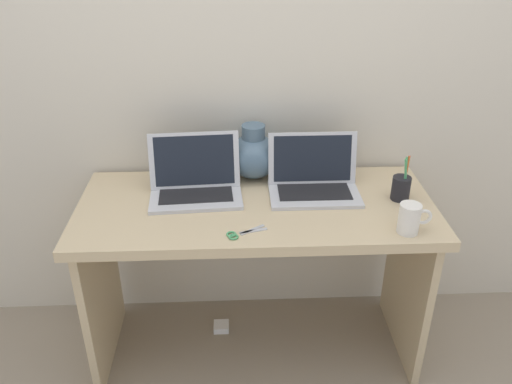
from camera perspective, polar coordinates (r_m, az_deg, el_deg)
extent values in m
plane|color=gray|center=(2.46, 0.00, -16.42)|extent=(6.00, 6.00, 0.00)
cube|color=beige|center=(2.15, -0.42, 14.06)|extent=(4.40, 0.04, 2.40)
cube|color=#D1B78C|center=(2.01, 0.00, -1.75)|extent=(1.36, 0.60, 0.04)
cube|color=#D1B78C|center=(2.29, -16.51, -10.06)|extent=(0.03, 0.51, 0.70)
cube|color=#D1B78C|center=(2.34, 16.15, -9.19)|extent=(0.03, 0.51, 0.70)
cube|color=silver|center=(2.05, -6.53, -0.47)|extent=(0.37, 0.25, 0.01)
cube|color=black|center=(2.05, -6.55, -0.25)|extent=(0.29, 0.15, 0.00)
cube|color=silver|center=(2.08, -6.72, 3.43)|extent=(0.36, 0.09, 0.22)
cube|color=black|center=(2.08, -6.72, 3.43)|extent=(0.31, 0.08, 0.19)
cube|color=silver|center=(2.07, 6.35, -0.20)|extent=(0.35, 0.23, 0.01)
cube|color=black|center=(2.07, 6.36, 0.02)|extent=(0.28, 0.14, 0.00)
cube|color=silver|center=(2.10, 6.15, 3.66)|extent=(0.35, 0.05, 0.21)
cube|color=black|center=(2.10, 6.15, 3.66)|extent=(0.31, 0.05, 0.18)
ellipsoid|color=slate|center=(2.18, -0.28, 3.92)|extent=(0.21, 0.21, 0.18)
cylinder|color=slate|center=(2.13, -0.29, 6.57)|extent=(0.10, 0.10, 0.06)
cylinder|color=white|center=(1.88, 16.32, -2.79)|extent=(0.07, 0.07, 0.11)
torus|color=white|center=(1.89, 17.76, -2.59)|extent=(0.06, 0.01, 0.06)
cylinder|color=black|center=(2.09, 15.48, 0.40)|extent=(0.07, 0.07, 0.09)
cylinder|color=#4CA566|center=(2.05, 15.93, 1.69)|extent=(0.02, 0.01, 0.16)
cylinder|color=#4CA566|center=(2.06, 15.95, 1.63)|extent=(0.03, 0.02, 0.15)
cylinder|color=orange|center=(2.07, 16.00, 1.89)|extent=(0.01, 0.02, 0.15)
cylinder|color=#4CA566|center=(2.06, 15.98, 1.63)|extent=(0.03, 0.02, 0.15)
cube|color=#B7B7BC|center=(1.84, -0.40, -4.14)|extent=(0.09, 0.07, 0.00)
cube|color=#B7B7BC|center=(1.83, -0.29, -4.26)|extent=(0.10, 0.04, 0.00)
torus|color=#4CA566|center=(1.80, -2.47, -4.89)|extent=(0.04, 0.03, 0.01)
torus|color=#4CA566|center=(1.82, -2.71, -4.61)|extent=(0.04, 0.03, 0.01)
cube|color=white|center=(2.53, -3.80, -14.40)|extent=(0.07, 0.07, 0.03)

